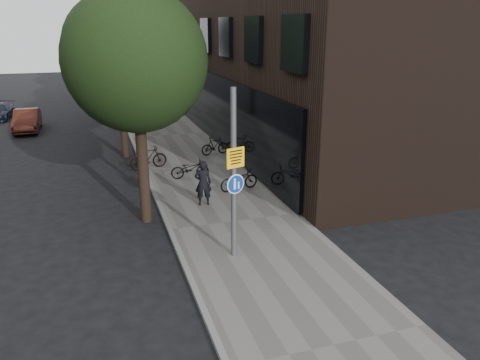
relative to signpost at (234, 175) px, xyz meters
name	(u,v)px	position (x,y,z in m)	size (l,w,h in m)	color
ground	(265,273)	(0.55, -1.06, -2.50)	(120.00, 120.00, 0.00)	black
sidewalk	(194,167)	(0.80, 8.94, -2.44)	(4.50, 60.00, 0.12)	#64625C
curb_edge	(145,171)	(-1.45, 8.94, -2.44)	(0.15, 60.00, 0.13)	slate
street_tree_near	(138,66)	(-1.98, 3.59, 2.61)	(4.40, 4.40, 7.50)	black
street_tree_mid	(119,51)	(-1.98, 12.09, 2.61)	(5.00, 5.00, 7.80)	black
street_tree_far	(109,44)	(-1.98, 21.09, 2.61)	(5.00, 5.00, 7.80)	black
signpost	(234,175)	(0.00, 0.00, 0.00)	(0.53, 0.19, 4.72)	#595B5E
pedestrian	(203,183)	(0.08, 4.04, -1.55)	(0.60, 0.40, 1.66)	black
parked_bike_facade_near	(239,179)	(1.78, 5.17, -1.95)	(0.57, 1.64, 0.86)	black
parked_bike_facade_far	(215,146)	(2.23, 10.54, -1.94)	(0.42, 1.49, 0.89)	black
parked_bike_curb_near	(190,169)	(0.25, 7.18, -1.96)	(0.56, 1.61, 0.85)	black
parked_bike_curb_far	(148,158)	(-1.25, 9.13, -1.87)	(0.48, 1.72, 1.03)	black
parked_car_mid	(27,120)	(-7.35, 19.87, -1.84)	(1.41, 4.04, 1.33)	#512017
parked_car_far	(0,111)	(-9.60, 24.66, -1.97)	(1.49, 3.68, 1.07)	black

